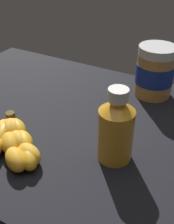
% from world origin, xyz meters
% --- Properties ---
extents(ground_plane, '(0.94, 0.57, 0.04)m').
position_xyz_m(ground_plane, '(0.00, 0.00, -0.02)').
color(ground_plane, black).
extents(banana_bunch, '(0.16, 0.22, 0.04)m').
position_xyz_m(banana_bunch, '(-0.09, -0.17, 0.02)').
color(banana_bunch, gold).
rests_on(banana_bunch, ground_plane).
extents(peanut_butter_jar, '(0.10, 0.10, 0.13)m').
position_xyz_m(peanut_butter_jar, '(0.09, 0.20, 0.06)').
color(peanut_butter_jar, '#BF8442').
rests_on(peanut_butter_jar, ground_plane).
extents(honey_bottle, '(0.07, 0.07, 0.15)m').
position_xyz_m(honey_bottle, '(0.10, -0.07, 0.07)').
color(honey_bottle, orange).
rests_on(honey_bottle, ground_plane).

